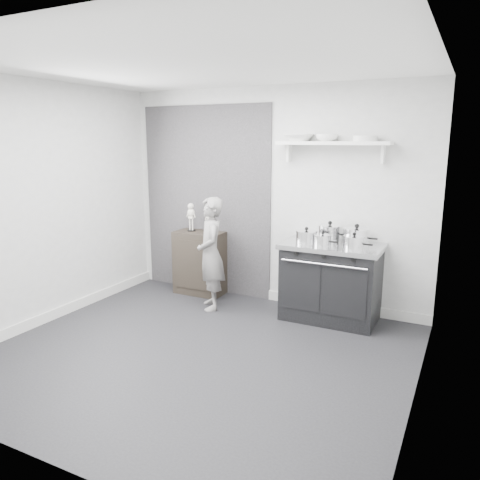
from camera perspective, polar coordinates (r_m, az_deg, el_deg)
name	(u,v)px	position (r m, az deg, el deg)	size (l,w,h in m)	color
ground	(198,353)	(4.75, -5.16, -13.58)	(4.00, 4.00, 0.00)	black
room_shell	(195,185)	(4.48, -5.52, 6.70)	(4.02, 3.62, 2.71)	#B6B6B4
wall_shelf	(333,144)	(5.50, 11.25, 11.40)	(1.30, 0.26, 0.24)	white
stove	(331,281)	(5.52, 11.02, -4.98)	(1.12, 0.70, 0.90)	black
side_cabinet	(200,263)	(6.36, -4.88, -2.75)	(0.66, 0.38, 0.85)	black
child	(211,254)	(5.72, -3.58, -1.69)	(0.51, 0.33, 1.39)	slate
pot_front_left	(306,237)	(5.38, 8.09, 0.41)	(0.33, 0.25, 0.19)	white
pot_back_left	(330,233)	(5.54, 10.88, 0.87)	(0.37, 0.28, 0.24)	white
pot_back_right	(356,236)	(5.40, 14.01, 0.43)	(0.38, 0.30, 0.24)	white
pot_front_right	(354,242)	(5.17, 13.73, -0.29)	(0.31, 0.23, 0.19)	white
pot_front_center	(322,240)	(5.27, 10.01, -0.02)	(0.28, 0.19, 0.16)	white
skeleton_full	(191,215)	(6.30, -5.99, 3.05)	(0.12, 0.08, 0.43)	beige
skeleton_torso	(209,218)	(6.16, -3.79, 2.65)	(0.11, 0.07, 0.38)	beige
bowl_large	(299,138)	(5.62, 7.19, 12.29)	(0.34, 0.34, 0.08)	white
bowl_small	(327,138)	(5.52, 10.51, 12.16)	(0.25, 0.25, 0.08)	white
plate_stack	(365,138)	(5.41, 15.02, 11.86)	(0.27, 0.27, 0.06)	silver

